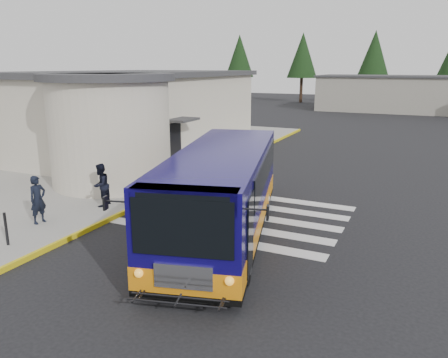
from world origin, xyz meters
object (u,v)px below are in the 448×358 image
at_px(transit_bus, 222,196).
at_px(pedestrian_a, 38,200).
at_px(pedestrian_b, 101,185).
at_px(bollard, 6,229).

distance_m(transit_bus, pedestrian_a, 6.19).
bearing_deg(pedestrian_b, pedestrian_a, -25.33).
xyz_separation_m(transit_bus, bollard, (-5.26, -3.63, -0.68)).
bearing_deg(pedestrian_b, bollard, -9.88).
bearing_deg(bollard, transit_bus, 34.61).
bearing_deg(pedestrian_a, bollard, -153.12).
distance_m(pedestrian_a, pedestrian_b, 2.42).
bearing_deg(pedestrian_a, pedestrian_b, -8.52).
bearing_deg(transit_bus, bollard, -160.22).
height_order(transit_bus, bollard, transit_bus).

